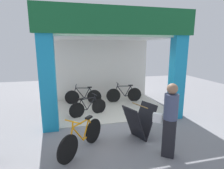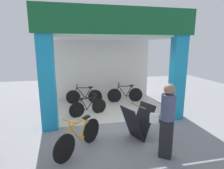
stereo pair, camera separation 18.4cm
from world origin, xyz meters
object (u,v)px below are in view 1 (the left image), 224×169
pedestrian_1 (170,120)px  bicycle_inside_2 (83,96)px  sandwich_board_sign (139,122)px  bicycle_inside_0 (88,107)px  bicycle_inside_1 (124,94)px  bicycle_parked_0 (82,138)px

pedestrian_1 → bicycle_inside_2: bearing=109.9°
bicycle_inside_2 → sandwich_board_sign: size_ratio=1.64×
bicycle_inside_0 → pedestrian_1: size_ratio=0.81×
bicycle_inside_2 → bicycle_inside_1: bearing=-3.8°
bicycle_inside_2 → bicycle_inside_0: bearing=-88.0°
bicycle_inside_0 → bicycle_parked_0: (-0.39, -2.28, 0.04)m
bicycle_inside_1 → sandwich_board_sign: bearing=-100.3°
pedestrian_1 → bicycle_inside_0: bearing=117.6°
sandwich_board_sign → pedestrian_1: pedestrian_1 is taller
bicycle_inside_1 → pedestrian_1: size_ratio=0.94×
bicycle_inside_1 → sandwich_board_sign: sandwich_board_sign is taller
bicycle_inside_1 → bicycle_parked_0: bearing=-121.2°
sandwich_board_sign → pedestrian_1: (0.34, -0.94, 0.41)m
bicycle_inside_2 → bicycle_parked_0: bicycle_parked_0 is taller
bicycle_inside_1 → bicycle_inside_2: bicycle_inside_1 is taller
bicycle_parked_0 → bicycle_inside_1: bearing=58.8°
pedestrian_1 → sandwich_board_sign: bearing=109.7°
bicycle_parked_0 → pedestrian_1: 2.09m
bicycle_inside_0 → sandwich_board_sign: (1.19, -1.99, 0.16)m
bicycle_inside_2 → bicycle_parked_0: (-0.34, -3.72, 0.01)m
bicycle_inside_0 → sandwich_board_sign: 2.32m
bicycle_parked_0 → sandwich_board_sign: sandwich_board_sign is taller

